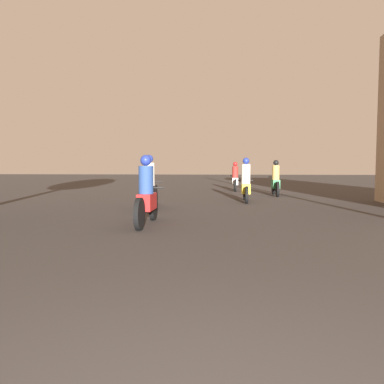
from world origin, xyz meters
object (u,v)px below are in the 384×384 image
(motorcycle_red, at_px, (147,197))
(motorcycle_white, at_px, (235,179))
(motorcycle_black, at_px, (150,188))
(motorcycle_green, at_px, (275,181))
(motorcycle_yellow, at_px, (246,184))

(motorcycle_red, xyz_separation_m, motorcycle_white, (2.22, 12.03, -0.01))
(motorcycle_black, xyz_separation_m, motorcycle_green, (4.49, 5.81, -0.02))
(motorcycle_black, height_order, motorcycle_green, motorcycle_black)
(motorcycle_black, bearing_deg, motorcycle_red, -85.64)
(motorcycle_green, height_order, motorcycle_white, motorcycle_green)
(motorcycle_red, height_order, motorcycle_white, motorcycle_white)
(motorcycle_white, bearing_deg, motorcycle_yellow, -95.23)
(motorcycle_black, xyz_separation_m, motorcycle_white, (2.78, 9.02, -0.03))
(motorcycle_yellow, distance_m, motorcycle_green, 3.46)
(motorcycle_green, distance_m, motorcycle_white, 3.63)
(motorcycle_black, bearing_deg, motorcycle_green, 46.31)
(motorcycle_yellow, bearing_deg, motorcycle_green, 67.78)
(motorcycle_black, distance_m, motorcycle_green, 7.35)
(motorcycle_black, xyz_separation_m, motorcycle_yellow, (3.01, 2.69, -0.01))
(motorcycle_yellow, relative_size, motorcycle_green, 0.96)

